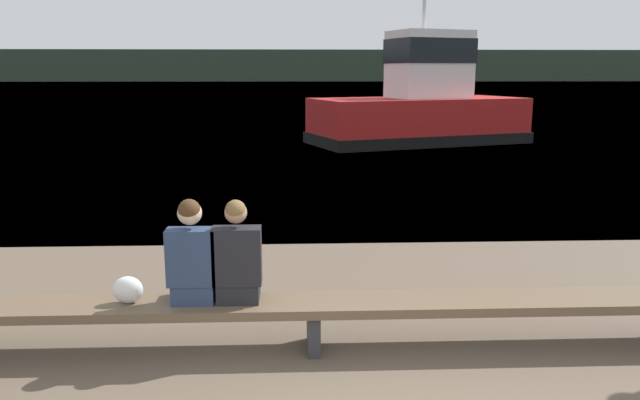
{
  "coord_description": "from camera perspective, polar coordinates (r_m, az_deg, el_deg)",
  "views": [
    {
      "loc": [
        -0.49,
        -3.27,
        2.63
      ],
      "look_at": [
        -0.12,
        5.32,
        0.84
      ],
      "focal_mm": 35.0,
      "sensor_mm": 36.0,
      "label": 1
    }
  ],
  "objects": [
    {
      "name": "bench_main",
      "position": [
        6.02,
        -0.61,
        -9.9
      ],
      "size": [
        7.77,
        0.55,
        0.49
      ],
      "color": "brown",
      "rests_on": "ground"
    },
    {
      "name": "far_shoreline",
      "position": [
        161.08,
        -2.32,
        12.17
      ],
      "size": [
        600.0,
        12.0,
        7.63
      ],
      "primitive_type": "cube",
      "color": "#2D3D2D",
      "rests_on": "ground"
    },
    {
      "name": "water_surface",
      "position": [
        129.33,
        -2.27,
        10.58
      ],
      "size": [
        240.0,
        240.0,
        0.0
      ],
      "primitive_type": "plane",
      "color": "#5684A3",
      "rests_on": "ground"
    },
    {
      "name": "person_left",
      "position": [
        5.93,
        -11.62,
        -5.19
      ],
      "size": [
        0.45,
        0.4,
        1.0
      ],
      "color": "navy",
      "rests_on": "bench_main"
    },
    {
      "name": "shopping_bag",
      "position": [
        6.15,
        -17.16,
        -7.85
      ],
      "size": [
        0.28,
        0.16,
        0.26
      ],
      "color": "white",
      "rests_on": "bench_main"
    },
    {
      "name": "person_right",
      "position": [
        5.88,
        -7.57,
        -5.36
      ],
      "size": [
        0.45,
        0.4,
        0.99
      ],
      "color": "black",
      "rests_on": "bench_main"
    },
    {
      "name": "tugboat_red",
      "position": [
        23.47,
        9.2,
        8.29
      ],
      "size": [
        8.49,
        5.74,
        7.08
      ],
      "rotation": [
        0.0,
        0.0,
        1.9
      ],
      "color": "#A81919",
      "rests_on": "water_surface"
    }
  ]
}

